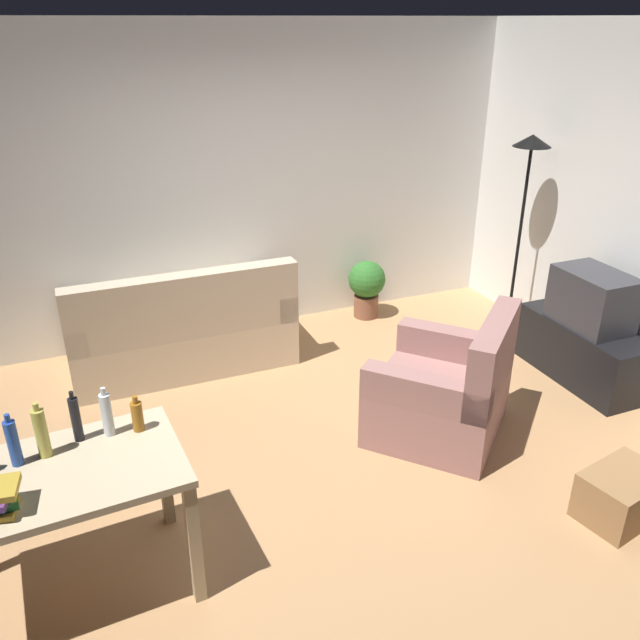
# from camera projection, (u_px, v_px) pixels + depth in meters

# --- Properties ---
(ground_plane) EXTENTS (5.20, 4.40, 0.02)m
(ground_plane) POSITION_uv_depth(u_px,v_px,m) (334.00, 451.00, 4.43)
(ground_plane) COLOR tan
(wall_rear) EXTENTS (5.20, 0.10, 2.70)m
(wall_rear) POSITION_uv_depth(u_px,v_px,m) (236.00, 185.00, 5.70)
(wall_rear) COLOR white
(wall_rear) RESTS_ON ground_plane
(couch) EXTENTS (1.81, 0.84, 0.92)m
(couch) POSITION_uv_depth(u_px,v_px,m) (182.00, 332.00, 5.39)
(couch) COLOR beige
(couch) RESTS_ON ground_plane
(tv_stand) EXTENTS (0.44, 1.10, 0.48)m
(tv_stand) POSITION_uv_depth(u_px,v_px,m) (582.00, 351.00, 5.22)
(tv_stand) COLOR black
(tv_stand) RESTS_ON ground_plane
(tv) EXTENTS (0.41, 0.60, 0.44)m
(tv) POSITION_uv_depth(u_px,v_px,m) (593.00, 299.00, 5.03)
(tv) COLOR #2D2D33
(tv) RESTS_ON tv_stand
(torchiere_lamp) EXTENTS (0.32, 0.32, 1.81)m
(torchiere_lamp) POSITION_uv_depth(u_px,v_px,m) (527.00, 182.00, 5.51)
(torchiere_lamp) COLOR black
(torchiere_lamp) RESTS_ON ground_plane
(desk) EXTENTS (1.24, 0.77, 0.76)m
(desk) POSITION_uv_depth(u_px,v_px,m) (56.00, 492.00, 3.06)
(desk) COLOR #C6B28E
(desk) RESTS_ON ground_plane
(potted_plant) EXTENTS (0.36, 0.36, 0.57)m
(potted_plant) POSITION_uv_depth(u_px,v_px,m) (367.00, 285.00, 6.28)
(potted_plant) COLOR brown
(potted_plant) RESTS_ON ground_plane
(armchair) EXTENTS (1.23, 1.23, 0.92)m
(armchair) POSITION_uv_depth(u_px,v_px,m) (447.00, 392.00, 4.50)
(armchair) COLOR #996B66
(armchair) RESTS_ON ground_plane
(storage_box) EXTENTS (0.54, 0.43, 0.30)m
(storage_box) POSITION_uv_depth(u_px,v_px,m) (621.00, 495.00, 3.78)
(storage_box) COLOR olive
(storage_box) RESTS_ON ground_plane
(bottle_blue) EXTENTS (0.06, 0.06, 0.28)m
(bottle_blue) POSITION_uv_depth(u_px,v_px,m) (13.00, 442.00, 3.02)
(bottle_blue) COLOR #2347A3
(bottle_blue) RESTS_ON desk
(bottle_squat) EXTENTS (0.06, 0.06, 0.30)m
(bottle_squat) POSITION_uv_depth(u_px,v_px,m) (41.00, 432.00, 3.08)
(bottle_squat) COLOR #BCB24C
(bottle_squat) RESTS_ON desk
(bottle_dark) EXTENTS (0.05, 0.05, 0.28)m
(bottle_dark) POSITION_uv_depth(u_px,v_px,m) (76.00, 419.00, 3.20)
(bottle_dark) COLOR black
(bottle_dark) RESTS_ON desk
(bottle_clear) EXTENTS (0.06, 0.06, 0.27)m
(bottle_clear) POSITION_uv_depth(u_px,v_px,m) (107.00, 414.00, 3.24)
(bottle_clear) COLOR silver
(bottle_clear) RESTS_ON desk
(bottle_amber) EXTENTS (0.06, 0.06, 0.20)m
(bottle_amber) POSITION_uv_depth(u_px,v_px,m) (137.00, 416.00, 3.29)
(bottle_amber) COLOR #9E6019
(bottle_amber) RESTS_ON desk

